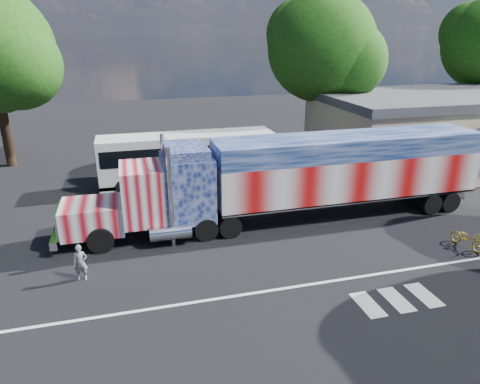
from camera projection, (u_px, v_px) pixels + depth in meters
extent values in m
plane|color=black|center=(257.00, 253.00, 19.42)|extent=(100.00, 100.00, 0.00)
cube|color=silver|center=(280.00, 289.00, 16.70)|extent=(30.00, 0.15, 0.01)
cube|color=silver|center=(368.00, 305.00, 15.75)|extent=(0.70, 1.60, 0.01)
cube|color=silver|center=(396.00, 300.00, 16.04)|extent=(0.70, 1.60, 0.01)
cube|color=silver|center=(424.00, 295.00, 16.34)|extent=(0.70, 1.60, 0.01)
cube|color=black|center=(167.00, 219.00, 21.11)|extent=(9.69, 1.08, 0.32)
cube|color=#D17E86|center=(93.00, 217.00, 20.08)|extent=(2.80, 2.37, 1.40)
cube|color=silver|center=(60.00, 220.00, 19.73)|extent=(0.13, 2.05, 1.25)
cube|color=silver|center=(57.00, 234.00, 19.92)|extent=(0.32, 2.69, 0.39)
cube|color=#D17E86|center=(143.00, 193.00, 20.32)|extent=(1.94, 2.69, 2.69)
cube|color=black|center=(122.00, 185.00, 19.93)|extent=(0.06, 2.26, 0.97)
cube|color=#48558F|center=(188.00, 187.00, 20.80)|extent=(2.37, 2.69, 3.12)
cube|color=#48558F|center=(186.00, 152.00, 20.18)|extent=(1.94, 2.58, 0.54)
cylinder|color=silver|center=(165.00, 179.00, 21.85)|extent=(0.22, 0.22, 4.74)
cylinder|color=silver|center=(171.00, 199.00, 19.28)|extent=(0.22, 0.22, 4.74)
cylinder|color=silver|center=(165.00, 210.00, 22.39)|extent=(1.94, 0.71, 0.71)
cylinder|color=silver|center=(170.00, 232.00, 19.86)|extent=(1.94, 0.71, 0.71)
cylinder|color=black|center=(101.00, 240.00, 19.33)|extent=(1.18, 0.38, 1.18)
cylinder|color=black|center=(103.00, 220.00, 21.48)|extent=(1.18, 0.38, 1.18)
cylinder|color=black|center=(206.00, 229.00, 20.57)|extent=(1.12, 0.59, 1.12)
cylinder|color=black|center=(198.00, 211.00, 22.61)|extent=(1.12, 0.59, 1.12)
cylinder|color=black|center=(230.00, 226.00, 20.86)|extent=(1.12, 0.59, 1.12)
cylinder|color=black|center=(220.00, 209.00, 22.90)|extent=(1.12, 0.59, 1.12)
cube|color=black|center=(345.00, 196.00, 23.36)|extent=(13.99, 1.18, 0.32)
cube|color=#DB7B7B|center=(347.00, 175.00, 22.93)|extent=(14.43, 2.80, 2.15)
cube|color=#465C97|center=(350.00, 145.00, 22.36)|extent=(14.43, 2.80, 1.08)
cube|color=silver|center=(345.00, 193.00, 23.30)|extent=(14.43, 2.80, 0.13)
cube|color=silver|center=(462.00, 156.00, 24.49)|extent=(0.04, 2.69, 3.12)
cylinder|color=black|center=(430.00, 203.00, 23.62)|extent=(1.12, 0.59, 1.12)
cylinder|color=black|center=(405.00, 190.00, 25.67)|extent=(1.12, 0.59, 1.12)
cylinder|color=black|center=(448.00, 201.00, 23.91)|extent=(1.12, 0.59, 1.12)
cylinder|color=black|center=(422.00, 188.00, 25.95)|extent=(1.12, 0.59, 1.12)
cube|color=silver|center=(188.00, 159.00, 28.04)|extent=(11.28, 2.44, 3.29)
cube|color=black|center=(187.00, 150.00, 27.83)|extent=(10.90, 2.50, 1.03)
cube|color=black|center=(189.00, 176.00, 28.47)|extent=(11.28, 2.44, 0.23)
cube|color=black|center=(98.00, 163.00, 26.63)|extent=(0.06, 2.16, 1.32)
cylinder|color=black|center=(123.00, 187.00, 26.37)|extent=(0.94, 0.28, 0.94)
cylinder|color=black|center=(123.00, 176.00, 28.49)|extent=(0.94, 0.28, 0.94)
cylinder|color=black|center=(234.00, 178.00, 28.07)|extent=(0.94, 0.28, 0.94)
cylinder|color=black|center=(226.00, 168.00, 30.20)|extent=(0.94, 0.28, 0.94)
cylinder|color=black|center=(246.00, 177.00, 28.28)|extent=(0.94, 0.28, 0.94)
cylinder|color=black|center=(237.00, 167.00, 30.41)|extent=(0.94, 0.28, 0.94)
cube|color=#C6B795|center=(460.00, 130.00, 33.42)|extent=(22.00, 10.00, 4.60)
cube|color=#46464B|center=(466.00, 96.00, 32.51)|extent=(22.40, 10.40, 0.60)
cube|color=#1E5926|center=(412.00, 151.00, 26.88)|extent=(1.60, 0.08, 1.20)
cube|color=#1E5926|center=(465.00, 147.00, 27.85)|extent=(1.60, 0.08, 1.20)
imported|color=slate|center=(80.00, 263.00, 17.14)|extent=(0.59, 0.42, 1.52)
imported|color=gold|center=(467.00, 239.00, 19.82)|extent=(0.96, 1.81, 0.91)
cylinder|color=black|center=(478.00, 101.00, 40.05)|extent=(0.70, 0.70, 6.81)
sphere|color=#215413|center=(470.00, 32.00, 38.73)|extent=(5.29, 5.29, 5.29)
cylinder|color=black|center=(318.00, 112.00, 34.74)|extent=(0.70, 0.70, 6.69)
sphere|color=#215413|center=(322.00, 47.00, 32.99)|extent=(8.37, 8.37, 8.37)
sphere|color=#215413|center=(348.00, 61.00, 32.59)|extent=(5.86, 5.86, 5.86)
sphere|color=#215413|center=(301.00, 34.00, 33.48)|extent=(5.44, 5.44, 5.44)
cylinder|color=black|center=(4.00, 122.00, 31.19)|extent=(0.70, 0.70, 6.65)
sphere|color=#215413|center=(16.00, 65.00, 29.01)|extent=(6.09, 6.09, 6.09)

